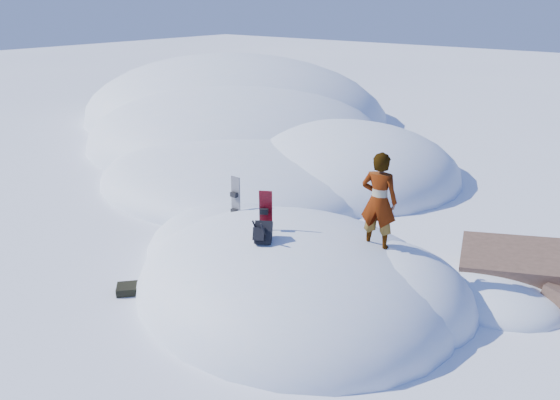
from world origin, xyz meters
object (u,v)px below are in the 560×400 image
Objects in this scene: snowboard_dark at (235,205)px; backpack at (263,233)px; snowboard_red at (265,223)px; person at (379,201)px.

backpack is at bearing -33.52° from snowboard_dark.
backpack is (0.26, -0.39, -0.00)m from snowboard_red.
snowboard_dark is at bearing 120.55° from snowboard_red.
backpack is at bearing -87.42° from snowboard_red.
snowboard_red is 1.02× the size of snowboard_dark.
snowboard_red is at bearing -28.04° from snowboard_dark.
person reaches higher than backpack.
person is (3.49, 0.29, 0.82)m from snowboard_dark.
person is (1.84, 1.18, 0.55)m from snowboard_red.
backpack is at bearing 33.30° from person.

